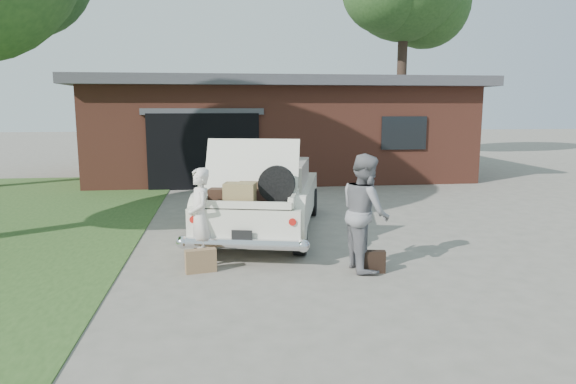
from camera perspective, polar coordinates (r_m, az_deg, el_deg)
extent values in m
plane|color=gray|center=(7.49, 0.60, -9.08)|extent=(90.00, 90.00, 0.00)
cube|color=brown|center=(18.66, -1.29, 6.73)|extent=(12.00, 7.00, 3.00)
cube|color=#4C4C51|center=(18.66, -1.31, 11.80)|extent=(12.80, 7.80, 0.30)
cube|color=black|center=(15.15, -9.34, 4.47)|extent=(3.20, 0.30, 2.20)
cube|color=#4C4C51|center=(15.02, -9.46, 8.82)|extent=(3.50, 0.12, 0.18)
cube|color=black|center=(16.01, 12.74, 6.42)|extent=(1.40, 0.08, 1.00)
cylinder|color=#38281E|center=(24.64, 12.46, 11.14)|extent=(0.44, 0.44, 6.41)
sphere|color=#375D26|center=(26.00, 15.05, 19.58)|extent=(4.09, 4.09, 4.09)
cube|color=silver|center=(9.89, -2.52, -1.11)|extent=(2.75, 4.84, 0.59)
cube|color=#B3A99D|center=(10.08, -2.30, 2.10)|extent=(1.89, 2.13, 0.47)
cube|color=black|center=(10.93, -1.64, 2.59)|extent=(1.39, 0.40, 0.40)
cube|color=black|center=(9.23, -3.09, 1.31)|extent=(1.39, 0.40, 0.40)
cylinder|color=black|center=(8.63, -9.35, -4.63)|extent=(0.34, 0.63, 0.60)
cylinder|color=black|center=(8.35, 1.37, -4.98)|extent=(0.34, 0.63, 0.60)
cylinder|color=black|center=(11.58, -5.28, -0.94)|extent=(0.34, 0.63, 0.60)
cylinder|color=black|center=(11.37, 2.67, -1.10)|extent=(0.34, 0.63, 0.60)
cylinder|color=silver|center=(7.70, -5.11, -5.77)|extent=(1.86, 0.60, 0.16)
cylinder|color=#A5140F|center=(7.86, -10.42, -2.98)|extent=(0.13, 0.11, 0.11)
cylinder|color=#A5140F|center=(7.57, 0.52, -3.29)|extent=(0.13, 0.11, 0.11)
cube|color=black|center=(7.65, -5.15, -4.82)|extent=(0.31, 0.09, 0.16)
cube|color=black|center=(8.15, -4.36, -1.16)|extent=(1.61, 1.31, 0.04)
cube|color=silver|center=(8.30, -9.33, -0.43)|extent=(0.29, 0.99, 0.16)
cube|color=silver|center=(8.04, 0.76, -0.62)|extent=(0.29, 0.99, 0.16)
cube|color=silver|center=(7.66, -5.04, -1.44)|extent=(1.43, 0.40, 0.11)
cube|color=silver|center=(8.35, -4.05, 2.53)|extent=(1.60, 0.82, 0.97)
cube|color=#3E261A|center=(8.29, -6.58, -0.21)|extent=(0.67, 0.52, 0.19)
cube|color=#9E8550|center=(7.90, -5.38, -0.17)|extent=(0.53, 0.41, 0.33)
cube|color=black|center=(8.19, -3.36, -0.30)|extent=(0.68, 0.53, 0.19)
cube|color=brown|center=(8.29, -4.00, 0.78)|extent=(0.44, 0.34, 0.13)
cylinder|color=black|center=(7.99, -1.27, 0.88)|extent=(0.59, 0.28, 0.58)
imported|color=white|center=(7.83, -9.77, -2.76)|extent=(0.48, 0.61, 1.49)
imported|color=gray|center=(7.60, 8.56, -2.21)|extent=(0.71, 0.88, 1.72)
cube|color=#94704B|center=(7.62, -9.67, -7.55)|extent=(0.46, 0.23, 0.34)
cube|color=black|center=(7.61, 9.19, -7.64)|extent=(0.43, 0.20, 0.32)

